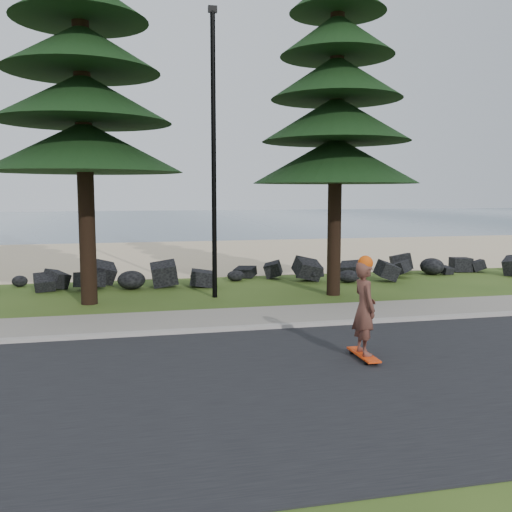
# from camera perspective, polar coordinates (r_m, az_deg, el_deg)

# --- Properties ---
(ground) EXTENTS (160.00, 160.00, 0.00)m
(ground) POSITION_cam_1_polar(r_m,az_deg,el_deg) (13.57, -2.06, -6.57)
(ground) COLOR #324D18
(ground) RESTS_ON ground
(road) EXTENTS (160.00, 7.00, 0.02)m
(road) POSITION_cam_1_polar(r_m,az_deg,el_deg) (9.36, 3.25, -12.58)
(road) COLOR black
(road) RESTS_ON ground
(kerb) EXTENTS (160.00, 0.20, 0.10)m
(kerb) POSITION_cam_1_polar(r_m,az_deg,el_deg) (12.70, -1.30, -7.24)
(kerb) COLOR #ABA19A
(kerb) RESTS_ON ground
(sidewalk) EXTENTS (160.00, 2.00, 0.08)m
(sidewalk) POSITION_cam_1_polar(r_m,az_deg,el_deg) (13.76, -2.22, -6.22)
(sidewalk) COLOR gray
(sidewalk) RESTS_ON ground
(beach_sand) EXTENTS (160.00, 15.00, 0.01)m
(beach_sand) POSITION_cam_1_polar(r_m,az_deg,el_deg) (27.77, -7.69, 0.09)
(beach_sand) COLOR beige
(beach_sand) RESTS_ON ground
(ocean) EXTENTS (160.00, 58.00, 0.01)m
(ocean) POSITION_cam_1_polar(r_m,az_deg,el_deg) (64.11, -10.67, 3.63)
(ocean) COLOR #334D62
(ocean) RESTS_ON ground
(seawall_boulders) EXTENTS (60.00, 2.40, 1.10)m
(seawall_boulders) POSITION_cam_1_polar(r_m,az_deg,el_deg) (19.00, -5.24, -2.83)
(seawall_boulders) COLOR black
(seawall_boulders) RESTS_ON ground
(pine_right) EXTENTS (4.80, 4.80, 12.72)m
(pine_right) POSITION_cam_1_polar(r_m,az_deg,el_deg) (17.60, 8.16, 22.78)
(pine_right) COLOR black
(pine_right) RESTS_ON ground
(lamp_post) EXTENTS (0.25, 0.14, 8.14)m
(lamp_post) POSITION_cam_1_polar(r_m,az_deg,el_deg) (16.41, -4.25, 10.20)
(lamp_post) COLOR black
(lamp_post) RESTS_ON ground
(skateboarder) EXTENTS (0.41, 1.02, 1.90)m
(skateboarder) POSITION_cam_1_polar(r_m,az_deg,el_deg) (10.53, 10.80, -5.17)
(skateboarder) COLOR #EE3C0E
(skateboarder) RESTS_ON ground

